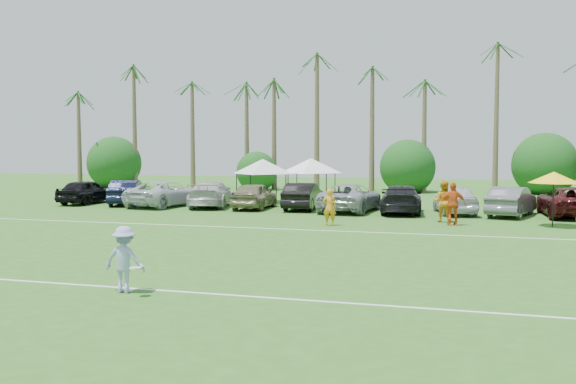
# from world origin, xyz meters

# --- Properties ---
(field_lines) EXTENTS (80.00, 12.10, 0.01)m
(field_lines) POSITION_xyz_m (0.00, 8.00, 0.01)
(field_lines) COLOR white
(field_lines) RESTS_ON ground
(palm_tree_0) EXTENTS (2.40, 2.40, 8.90)m
(palm_tree_0) POSITION_xyz_m (-22.00, 38.00, 7.48)
(palm_tree_0) COLOR brown
(palm_tree_0) RESTS_ON ground
(palm_tree_1) EXTENTS (2.40, 2.40, 9.90)m
(palm_tree_1) POSITION_xyz_m (-17.00, 38.00, 8.35)
(palm_tree_1) COLOR brown
(palm_tree_1) RESTS_ON ground
(palm_tree_2) EXTENTS (2.40, 2.40, 10.90)m
(palm_tree_2) POSITION_xyz_m (-12.00, 38.00, 9.21)
(palm_tree_2) COLOR brown
(palm_tree_2) RESTS_ON ground
(palm_tree_3) EXTENTS (2.40, 2.40, 11.90)m
(palm_tree_3) POSITION_xyz_m (-8.00, 38.00, 10.06)
(palm_tree_3) COLOR brown
(palm_tree_3) RESTS_ON ground
(palm_tree_4) EXTENTS (2.40, 2.40, 8.90)m
(palm_tree_4) POSITION_xyz_m (-4.00, 38.00, 7.48)
(palm_tree_4) COLOR brown
(palm_tree_4) RESTS_ON ground
(palm_tree_5) EXTENTS (2.40, 2.40, 9.90)m
(palm_tree_5) POSITION_xyz_m (0.00, 38.00, 8.35)
(palm_tree_5) COLOR brown
(palm_tree_5) RESTS_ON ground
(palm_tree_6) EXTENTS (2.40, 2.40, 10.90)m
(palm_tree_6) POSITION_xyz_m (4.00, 38.00, 9.21)
(palm_tree_6) COLOR brown
(palm_tree_6) RESTS_ON ground
(palm_tree_7) EXTENTS (2.40, 2.40, 11.90)m
(palm_tree_7) POSITION_xyz_m (8.00, 38.00, 10.06)
(palm_tree_7) COLOR brown
(palm_tree_7) RESTS_ON ground
(palm_tree_8) EXTENTS (2.40, 2.40, 8.90)m
(palm_tree_8) POSITION_xyz_m (13.00, 38.00, 7.48)
(palm_tree_8) COLOR brown
(palm_tree_8) RESTS_ON ground
(bush_tree_0) EXTENTS (4.00, 4.00, 4.00)m
(bush_tree_0) POSITION_xyz_m (-19.00, 39.00, 1.80)
(bush_tree_0) COLOR brown
(bush_tree_0) RESTS_ON ground
(bush_tree_1) EXTENTS (4.00, 4.00, 4.00)m
(bush_tree_1) POSITION_xyz_m (-6.00, 39.00, 1.80)
(bush_tree_1) COLOR brown
(bush_tree_1) RESTS_ON ground
(bush_tree_2) EXTENTS (4.00, 4.00, 4.00)m
(bush_tree_2) POSITION_xyz_m (6.00, 39.00, 1.80)
(bush_tree_2) COLOR brown
(bush_tree_2) RESTS_ON ground
(bush_tree_3) EXTENTS (4.00, 4.00, 4.00)m
(bush_tree_3) POSITION_xyz_m (16.00, 39.00, 1.80)
(bush_tree_3) COLOR brown
(bush_tree_3) RESTS_ON ground
(sideline_player_a) EXTENTS (0.62, 0.43, 1.64)m
(sideline_player_a) POSITION_xyz_m (4.81, 15.82, 0.82)
(sideline_player_a) COLOR orange
(sideline_player_a) RESTS_ON ground
(sideline_player_b) EXTENTS (1.05, 0.88, 1.92)m
(sideline_player_b) POSITION_xyz_m (9.59, 18.56, 0.96)
(sideline_player_b) COLOR orange
(sideline_player_b) RESTS_ON ground
(sideline_player_c) EXTENTS (1.19, 0.66, 1.91)m
(sideline_player_c) POSITION_xyz_m (10.07, 17.39, 0.96)
(sideline_player_c) COLOR #DD5318
(sideline_player_c) RESTS_ON ground
(canopy_tent_left) EXTENTS (3.95, 3.95, 3.20)m
(canopy_tent_left) POSITION_xyz_m (-1.70, 26.03, 2.74)
(canopy_tent_left) COLOR black
(canopy_tent_left) RESTS_ON ground
(canopy_tent_right) EXTENTS (3.99, 3.99, 3.24)m
(canopy_tent_right) POSITION_xyz_m (1.00, 27.60, 2.77)
(canopy_tent_right) COLOR black
(canopy_tent_right) RESTS_ON ground
(market_umbrella) EXTENTS (2.16, 2.16, 2.41)m
(market_umbrella) POSITION_xyz_m (14.26, 18.04, 2.16)
(market_umbrella) COLOR black
(market_umbrella) RESTS_ON ground
(frisbee_player) EXTENTS (1.13, 0.78, 1.59)m
(frisbee_player) POSITION_xyz_m (2.93, 1.60, 0.80)
(frisbee_player) COLOR #97A4D7
(frisbee_player) RESTS_ON ground
(parked_car_0) EXTENTS (1.82, 4.41, 1.50)m
(parked_car_0) POSITION_xyz_m (-11.94, 22.43, 0.75)
(parked_car_0) COLOR black
(parked_car_0) RESTS_ON ground
(parked_car_1) EXTENTS (3.02, 4.81, 1.50)m
(parked_car_1) POSITION_xyz_m (-9.19, 22.56, 0.75)
(parked_car_1) COLOR black
(parked_car_1) RESTS_ON ground
(parked_car_2) EXTENTS (3.24, 5.69, 1.50)m
(parked_car_2) POSITION_xyz_m (-6.45, 22.14, 0.75)
(parked_car_2) COLOR silver
(parked_car_2) RESTS_ON ground
(parked_car_3) EXTENTS (3.12, 5.48, 1.50)m
(parked_car_3) POSITION_xyz_m (-3.71, 22.56, 0.75)
(parked_car_3) COLOR beige
(parked_car_3) RESTS_ON ground
(parked_car_4) EXTENTS (1.90, 4.44, 1.50)m
(parked_car_4) POSITION_xyz_m (-0.96, 22.26, 0.75)
(parked_car_4) COLOR #807957
(parked_car_4) RESTS_ON ground
(parked_car_5) EXTENTS (1.87, 4.63, 1.50)m
(parked_car_5) POSITION_xyz_m (1.78, 22.65, 0.75)
(parked_car_5) COLOR black
(parked_car_5) RESTS_ON ground
(parked_car_6) EXTENTS (2.93, 5.57, 1.50)m
(parked_car_6) POSITION_xyz_m (4.53, 22.22, 0.75)
(parked_car_6) COLOR #9FA4AB
(parked_car_6) RESTS_ON ground
(parked_car_7) EXTENTS (2.56, 5.33, 1.50)m
(parked_car_7) POSITION_xyz_m (7.27, 22.09, 0.75)
(parked_car_7) COLOR black
(parked_car_7) RESTS_ON ground
(parked_car_8) EXTENTS (2.67, 4.67, 1.50)m
(parked_car_8) POSITION_xyz_m (10.02, 22.46, 0.75)
(parked_car_8) COLOR silver
(parked_car_8) RESTS_ON ground
(parked_car_9) EXTENTS (2.75, 4.80, 1.50)m
(parked_car_9) POSITION_xyz_m (12.76, 22.18, 0.75)
(parked_car_9) COLOR slate
(parked_car_9) RESTS_ON ground
(parked_car_10) EXTENTS (2.81, 5.53, 1.50)m
(parked_car_10) POSITION_xyz_m (15.51, 22.65, 0.75)
(parked_car_10) COLOR #461115
(parked_car_10) RESTS_ON ground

